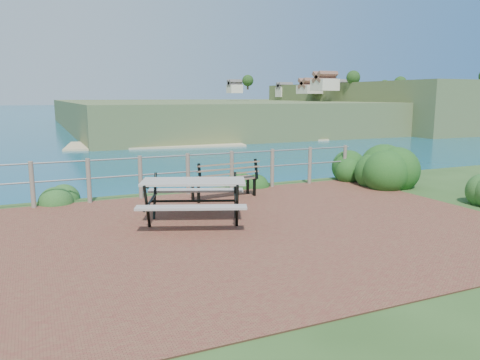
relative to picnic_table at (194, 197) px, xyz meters
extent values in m
cube|color=brown|center=(0.69, -0.83, -0.51)|extent=(10.00, 7.00, 0.12)
plane|color=#146678|center=(0.69, 199.17, -0.51)|extent=(1200.00, 1200.00, 0.00)
cylinder|color=#6B5B4C|center=(-2.76, 2.52, 0.01)|extent=(0.10, 0.10, 1.00)
cylinder|color=#6B5B4C|center=(-1.61, 2.52, 0.01)|extent=(0.10, 0.10, 1.00)
cylinder|color=#6B5B4C|center=(-0.46, 2.52, 0.01)|extent=(0.10, 0.10, 1.00)
cylinder|color=#6B5B4C|center=(0.69, 2.52, 0.01)|extent=(0.10, 0.10, 1.00)
cylinder|color=#6B5B4C|center=(1.84, 2.52, 0.01)|extent=(0.10, 0.10, 1.00)
cylinder|color=#6B5B4C|center=(2.99, 2.52, 0.01)|extent=(0.10, 0.10, 1.00)
cylinder|color=#6B5B4C|center=(4.14, 2.52, 0.01)|extent=(0.10, 0.10, 1.00)
cylinder|color=#6B5B4C|center=(5.29, 2.52, 0.01)|extent=(0.10, 0.10, 1.00)
cylinder|color=slate|center=(0.69, 2.52, 0.46)|extent=(9.40, 0.04, 0.04)
cylinder|color=slate|center=(0.69, 2.52, 0.06)|extent=(9.40, 0.04, 0.04)
cube|color=#4D6231|center=(140.69, 209.17, -6.51)|extent=(260.00, 180.00, 12.00)
cube|color=#4D6231|center=(200.69, 169.17, -2.51)|extent=(160.00, 120.00, 20.00)
cube|color=tan|center=(130.69, 124.17, -12.26)|extent=(209.53, 114.73, 0.50)
cube|color=#A49C93|center=(0.00, 0.00, 0.29)|extent=(2.06, 1.44, 0.04)
cube|color=#A49C93|center=(0.00, 0.00, -0.03)|extent=(1.88, 0.96, 0.04)
cube|color=#A49C93|center=(0.00, 0.00, -0.03)|extent=(1.88, 0.96, 0.04)
cylinder|color=black|center=(0.00, 0.00, -0.08)|extent=(1.55, 0.65, 0.05)
cube|color=brown|center=(1.32, 1.75, -0.06)|extent=(1.64, 0.59, 0.04)
cube|color=brown|center=(1.32, 1.75, 0.22)|extent=(1.60, 0.32, 0.36)
cube|color=black|center=(1.32, 1.75, -0.28)|extent=(0.06, 0.07, 0.44)
cube|color=black|center=(1.32, 1.75, -0.28)|extent=(0.06, 0.07, 0.44)
cube|color=black|center=(1.32, 1.75, -0.28)|extent=(0.06, 0.07, 0.44)
cube|color=black|center=(1.32, 1.75, -0.28)|extent=(0.06, 0.07, 0.44)
ellipsoid|color=#143E13|center=(5.78, 1.23, -0.51)|extent=(1.58, 1.58, 2.24)
ellipsoid|color=#143E13|center=(5.69, 2.67, -0.51)|extent=(0.97, 0.97, 1.39)
ellipsoid|color=#1E491B|center=(-2.33, 3.05, -0.51)|extent=(0.81, 0.81, 0.57)
ellipsoid|color=#143E13|center=(2.49, 2.95, -0.51)|extent=(0.87, 0.87, 0.65)
camera|label=1|loc=(-2.68, -8.17, 1.86)|focal=35.00mm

